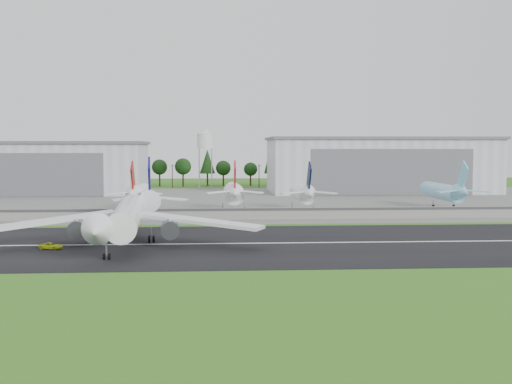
{
  "coord_description": "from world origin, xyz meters",
  "views": [
    {
      "loc": [
        -0.6,
        -125.73,
        20.61
      ],
      "look_at": [
        10.1,
        40.0,
        9.0
      ],
      "focal_mm": 45.0,
      "sensor_mm": 36.0,
      "label": 1
    }
  ],
  "objects": [
    {
      "name": "blast_fence",
      "position": [
        0.0,
        54.99,
        1.81
      ],
      "size": [
        240.0,
        0.61,
        3.5
      ],
      "color": "gray",
      "rests_on": "ground"
    },
    {
      "name": "utility_poles",
      "position": [
        0.0,
        200.0,
        0.0
      ],
      "size": [
        230.0,
        3.0,
        12.0
      ],
      "primitive_type": null,
      "color": "black",
      "rests_on": "ground"
    },
    {
      "name": "apron",
      "position": [
        0.0,
        120.0,
        0.05
      ],
      "size": [
        320.0,
        150.0,
        0.1
      ],
      "primitive_type": "cube",
      "color": "slate",
      "rests_on": "ground"
    },
    {
      "name": "runway",
      "position": [
        0.0,
        10.0,
        0.05
      ],
      "size": [
        320.0,
        60.0,
        0.1
      ],
      "primitive_type": "cube",
      "color": "black",
      "rests_on": "ground"
    },
    {
      "name": "parked_jet_skyblue",
      "position": [
        75.7,
        81.54,
        5.98
      ],
      "size": [
        7.36,
        37.29,
        16.53
      ],
      "color": "#87CFEA",
      "rests_on": "ground"
    },
    {
      "name": "runway_centerline",
      "position": [
        0.0,
        10.0,
        0.11
      ],
      "size": [
        220.0,
        1.0,
        0.02
      ],
      "primitive_type": "cube",
      "color": "white",
      "rests_on": "runway"
    },
    {
      "name": "main_airliner",
      "position": [
        -19.05,
        9.57,
        4.89
      ],
      "size": [
        57.11,
        59.26,
        18.17
      ],
      "rotation": [
        0.0,
        0.0,
        3.22
      ],
      "color": "white",
      "rests_on": "runway"
    },
    {
      "name": "hangar_west",
      "position": [
        -80.0,
        164.92,
        11.63
      ],
      "size": [
        97.0,
        44.0,
        23.2
      ],
      "color": "silver",
      "rests_on": "ground"
    },
    {
      "name": "ground_vehicle",
      "position": [
        -33.63,
        4.75,
        0.75
      ],
      "size": [
        5.05,
        3.15,
        1.3
      ],
      "primitive_type": "imported",
      "rotation": [
        0.0,
        0.0,
        1.35
      ],
      "color": "#B3C617",
      "rests_on": "runway"
    },
    {
      "name": "water_tower",
      "position": [
        -5.0,
        185.0,
        24.55
      ],
      "size": [
        8.4,
        8.4,
        29.4
      ],
      "color": "#99999E",
      "rests_on": "ground"
    },
    {
      "name": "parked_jet_red_b",
      "position": [
        5.39,
        76.57,
        6.23
      ],
      "size": [
        7.36,
        31.29,
        16.74
      ],
      "color": "white",
      "rests_on": "ground"
    },
    {
      "name": "treeline",
      "position": [
        0.0,
        215.0,
        0.0
      ],
      "size": [
        320.0,
        16.0,
        22.0
      ],
      "primitive_type": null,
      "color": "black",
      "rests_on": "ground"
    },
    {
      "name": "hangar_east",
      "position": [
        75.0,
        164.92,
        12.63
      ],
      "size": [
        102.0,
        47.0,
        25.2
      ],
      "color": "silver",
      "rests_on": "ground"
    },
    {
      "name": "ground",
      "position": [
        0.0,
        0.0,
        0.0
      ],
      "size": [
        600.0,
        600.0,
        0.0
      ],
      "primitive_type": "plane",
      "color": "#2B6518",
      "rests_on": "ground"
    },
    {
      "name": "parked_jet_navy",
      "position": [
        27.67,
        76.53,
        5.98
      ],
      "size": [
        7.36,
        31.29,
        16.47
      ],
      "color": "white",
      "rests_on": "ground"
    },
    {
      "name": "parked_jet_red_a",
      "position": [
        -24.73,
        76.55,
        6.09
      ],
      "size": [
        7.36,
        31.29,
        16.6
      ],
      "color": "white",
      "rests_on": "ground"
    }
  ]
}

